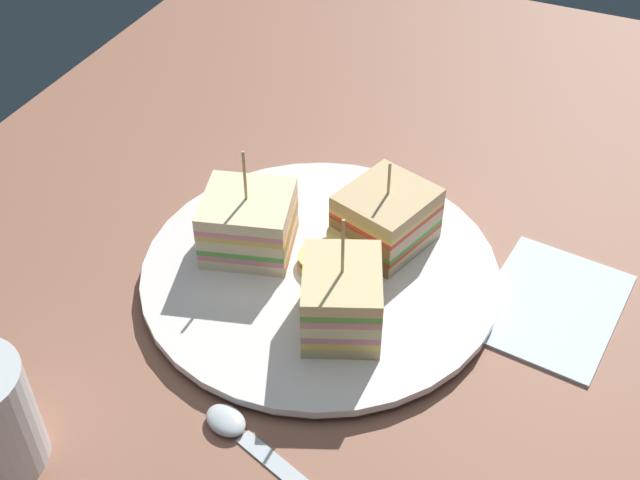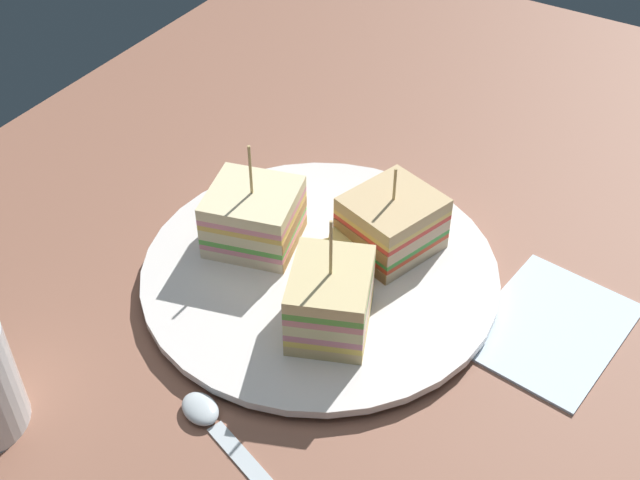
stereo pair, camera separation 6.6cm
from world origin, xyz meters
TOP-DOWN VIEW (x-y plane):
  - ground_plane at (0.00, 0.00)cm, footprint 119.26×80.74cm
  - plate at (0.00, 0.00)cm, footprint 29.52×29.52cm
  - sandwich_wedge_0 at (-5.08, -4.03)cm, footprint 8.94×8.13cm
  - sandwich_wedge_1 at (5.33, -3.68)cm, footprint 8.92×8.41cm
  - sandwich_wedge_2 at (-0.04, 6.48)cm, footprint 8.52×8.84cm
  - chip_pile at (0.58, -0.82)cm, footprint 6.90×7.03cm
  - spoon at (-16.93, -2.39)cm, footprint 6.42×14.32cm
  - napkin at (4.68, -18.40)cm, footprint 14.54×11.63cm

SIDE VIEW (x-z plane):
  - ground_plane at x=0.00cm, z-range -1.80..0.00cm
  - napkin at x=4.68cm, z-range 0.00..0.50cm
  - spoon at x=-16.93cm, z-range -0.12..0.88cm
  - plate at x=0.00cm, z-range 0.14..1.44cm
  - chip_pile at x=0.58cm, z-range 1.28..3.74cm
  - sandwich_wedge_1 at x=5.33cm, z-range -0.22..7.88cm
  - sandwich_wedge_2 at x=-0.04cm, z-range -1.02..8.75cm
  - sandwich_wedge_0 at x=-5.08cm, z-range -1.16..9.21cm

